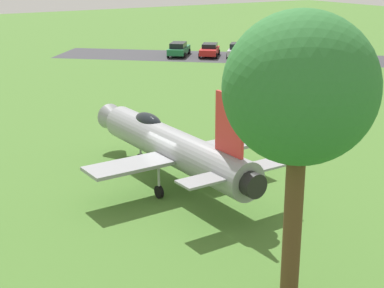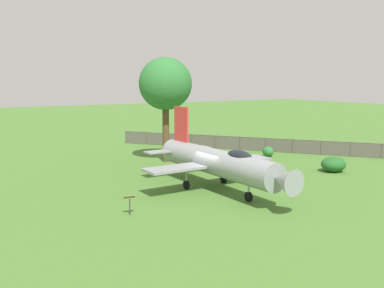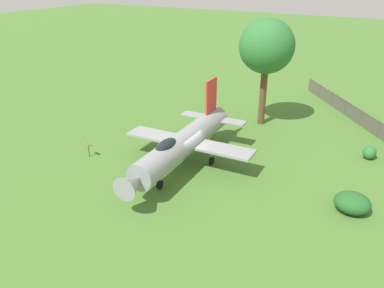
{
  "view_description": "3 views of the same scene",
  "coord_description": "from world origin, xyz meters",
  "px_view_note": "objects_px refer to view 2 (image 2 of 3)",
  "views": [
    {
      "loc": [
        23.38,
        -13.35,
        10.6
      ],
      "look_at": [
        0.97,
        0.42,
        2.25
      ],
      "focal_mm": 54.49,
      "sensor_mm": 36.0,
      "label": 1
    },
    {
      "loc": [
        -23.48,
        15.73,
        7.32
      ],
      "look_at": [
        4.27,
        -0.71,
        2.5
      ],
      "focal_mm": 40.35,
      "sensor_mm": 36.0,
      "label": 2
    },
    {
      "loc": [
        -21.18,
        -12.59,
        13.06
      ],
      "look_at": [
        -0.37,
        -0.8,
        2.09
      ],
      "focal_mm": 36.28,
      "sensor_mm": 36.0,
      "label": 3
    }
  ],
  "objects_px": {
    "display_jet": "(219,162)",
    "shade_tree": "(165,85)",
    "info_plaque": "(130,200)",
    "shrub_by_tree": "(334,164)",
    "shrub_near_fence": "(268,152)"
  },
  "relations": [
    {
      "from": "display_jet",
      "to": "shade_tree",
      "type": "distance_m",
      "value": 12.24
    },
    {
      "from": "shade_tree",
      "to": "display_jet",
      "type": "bearing_deg",
      "value": 170.93
    },
    {
      "from": "info_plaque",
      "to": "display_jet",
      "type": "bearing_deg",
      "value": -75.55
    },
    {
      "from": "shrub_by_tree",
      "to": "info_plaque",
      "type": "bearing_deg",
      "value": 96.53
    },
    {
      "from": "display_jet",
      "to": "shrub_by_tree",
      "type": "relative_size",
      "value": 6.44
    },
    {
      "from": "shade_tree",
      "to": "shrub_near_fence",
      "type": "distance_m",
      "value": 11.83
    },
    {
      "from": "shrub_by_tree",
      "to": "shrub_near_fence",
      "type": "bearing_deg",
      "value": 0.06
    },
    {
      "from": "shrub_near_fence",
      "to": "shrub_by_tree",
      "type": "relative_size",
      "value": 0.56
    },
    {
      "from": "shrub_by_tree",
      "to": "shade_tree",
      "type": "bearing_deg",
      "value": 41.56
    },
    {
      "from": "display_jet",
      "to": "shrub_by_tree",
      "type": "height_order",
      "value": "display_jet"
    },
    {
      "from": "shade_tree",
      "to": "info_plaque",
      "type": "distance_m",
      "value": 16.74
    },
    {
      "from": "shade_tree",
      "to": "shrub_near_fence",
      "type": "bearing_deg",
      "value": -106.42
    },
    {
      "from": "display_jet",
      "to": "info_plaque",
      "type": "height_order",
      "value": "display_jet"
    },
    {
      "from": "shade_tree",
      "to": "shrub_by_tree",
      "type": "distance_m",
      "value": 15.7
    },
    {
      "from": "shrub_by_tree",
      "to": "display_jet",
      "type": "bearing_deg",
      "value": 91.42
    }
  ]
}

